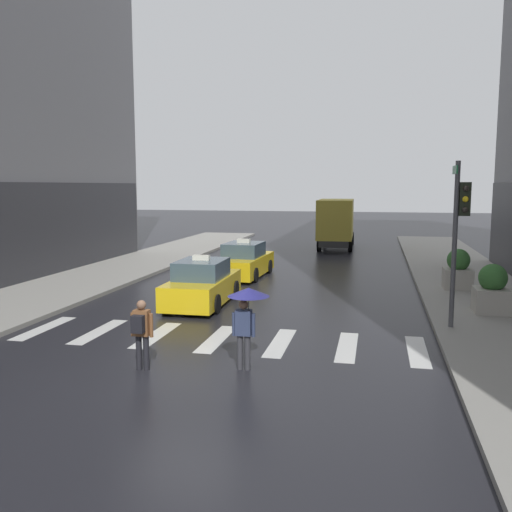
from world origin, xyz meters
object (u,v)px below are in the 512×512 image
at_px(taxi_second, 244,262).
at_px(pedestrian_with_umbrella, 247,306).
at_px(traffic_light_pole, 459,221).
at_px(taxi_lead, 202,285).
at_px(planter_mid_block, 458,271).
at_px(box_truck, 336,222).
at_px(pedestrian_with_backpack, 141,329).
at_px(planter_near_corner, 492,291).

distance_m(taxi_second, pedestrian_with_umbrella, 13.13).
relative_size(traffic_light_pole, taxi_lead, 1.05).
distance_m(traffic_light_pole, planter_mid_block, 6.94).
height_order(taxi_second, box_truck, box_truck).
relative_size(box_truck, pedestrian_with_umbrella, 3.91).
distance_m(taxi_lead, taxi_second, 6.18).
bearing_deg(taxi_lead, traffic_light_pole, -13.65).
xyz_separation_m(traffic_light_pole, planter_mid_block, (0.95, 6.45, -2.38)).
distance_m(box_truck, pedestrian_with_umbrella, 25.18).
xyz_separation_m(pedestrian_with_umbrella, planter_mid_block, (6.11, 10.97, -0.64)).
relative_size(taxi_second, pedestrian_with_backpack, 2.79).
height_order(taxi_lead, planter_mid_block, taxi_lead).
relative_size(traffic_light_pole, box_truck, 0.63).
bearing_deg(traffic_light_pole, pedestrian_with_umbrella, -138.79).
xyz_separation_m(taxi_lead, planter_near_corner, (9.78, 0.16, 0.15)).
height_order(traffic_light_pole, pedestrian_with_umbrella, traffic_light_pole).
bearing_deg(taxi_second, planter_near_corner, -31.73).
bearing_deg(taxi_second, box_truck, 74.87).
xyz_separation_m(box_truck, planter_mid_block, (5.88, -14.21, -0.98)).
bearing_deg(planter_near_corner, pedestrian_with_umbrella, -134.44).
height_order(taxi_lead, pedestrian_with_umbrella, pedestrian_with_umbrella).
height_order(box_truck, planter_mid_block, box_truck).
height_order(box_truck, pedestrian_with_backpack, box_truck).
bearing_deg(box_truck, taxi_lead, -100.42).
height_order(traffic_light_pole, taxi_lead, traffic_light_pole).
height_order(taxi_second, pedestrian_with_umbrella, pedestrian_with_umbrella).
bearing_deg(planter_mid_block, pedestrian_with_backpack, -126.31).
bearing_deg(planter_near_corner, planter_mid_block, 96.37).
distance_m(traffic_light_pole, pedestrian_with_backpack, 9.36).
relative_size(planter_near_corner, planter_mid_block, 1.00).
relative_size(traffic_light_pole, pedestrian_with_umbrella, 2.47).
bearing_deg(planter_mid_block, traffic_light_pole, -98.35).
relative_size(taxi_second, pedestrian_with_umbrella, 2.37).
distance_m(pedestrian_with_backpack, planter_near_corner, 11.53).
bearing_deg(pedestrian_with_umbrella, taxi_lead, 115.99).
xyz_separation_m(box_truck, pedestrian_with_umbrella, (-0.23, -25.18, -0.34)).
distance_m(planter_near_corner, planter_mid_block, 4.28).
bearing_deg(taxi_second, planter_mid_block, -10.76).
xyz_separation_m(pedestrian_with_backpack, planter_near_corner, (8.95, 7.27, -0.10)).
bearing_deg(traffic_light_pole, taxi_second, 135.32).
relative_size(taxi_second, planter_near_corner, 2.88).
height_order(taxi_second, planter_mid_block, taxi_second).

